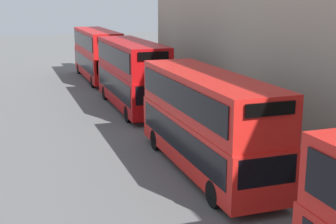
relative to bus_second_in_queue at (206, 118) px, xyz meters
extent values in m
cube|color=red|center=(0.00, 0.01, -0.97)|extent=(2.55, 10.11, 2.03)
cube|color=red|center=(0.00, 0.01, 0.97)|extent=(2.50, 9.91, 1.84)
cube|color=black|center=(0.00, 0.01, -0.72)|extent=(2.59, 9.30, 1.14)
cube|color=black|center=(0.00, 0.01, 1.06)|extent=(2.59, 9.30, 1.11)
cube|color=black|center=(0.00, -5.02, -0.56)|extent=(2.17, 0.06, 1.02)
cube|color=black|center=(0.00, -5.02, 1.52)|extent=(1.78, 0.06, 0.44)
cylinder|color=black|center=(-1.12, -3.45, -1.83)|extent=(0.30, 1.00, 1.00)
cylinder|color=black|center=(1.13, -3.45, -1.83)|extent=(0.30, 1.00, 1.00)
cylinder|color=black|center=(-1.12, 3.46, -1.83)|extent=(0.30, 1.00, 1.00)
cylinder|color=black|center=(1.13, 3.46, -1.83)|extent=(0.30, 1.00, 1.00)
cube|color=#B20C0F|center=(0.00, 12.43, -0.87)|extent=(2.55, 10.04, 2.22)
cube|color=#B20C0F|center=(0.00, 12.43, 1.21)|extent=(2.50, 9.84, 1.95)
cube|color=black|center=(0.00, 12.43, -0.61)|extent=(2.59, 9.24, 1.24)
cube|color=black|center=(0.00, 12.43, 1.30)|extent=(2.59, 9.24, 1.17)
cube|color=black|center=(0.00, 7.44, -0.43)|extent=(2.17, 0.06, 1.11)
cube|color=black|center=(0.00, 7.44, 1.79)|extent=(1.78, 0.06, 0.47)
cylinder|color=black|center=(-1.12, 9.01, -1.83)|extent=(0.30, 1.00, 1.00)
cylinder|color=black|center=(1.13, 9.01, -1.83)|extent=(0.30, 1.00, 1.00)
cylinder|color=black|center=(-1.12, 15.85, -1.83)|extent=(0.30, 1.00, 1.00)
cylinder|color=black|center=(1.13, 15.85, -1.83)|extent=(0.30, 1.00, 1.00)
cube|color=red|center=(0.00, 24.72, -0.91)|extent=(2.55, 10.88, 2.14)
cube|color=red|center=(0.00, 24.72, 1.16)|extent=(2.50, 10.66, 2.00)
cube|color=black|center=(0.00, 24.72, -0.66)|extent=(2.59, 10.01, 1.20)
cube|color=black|center=(0.00, 24.72, 1.25)|extent=(2.59, 10.01, 1.20)
cube|color=black|center=(0.00, 19.31, -0.49)|extent=(2.17, 0.06, 1.07)
cube|color=black|center=(0.00, 19.31, 1.75)|extent=(1.78, 0.06, 0.48)
cylinder|color=black|center=(-1.12, 20.88, -1.83)|extent=(0.30, 1.00, 1.00)
cylinder|color=black|center=(1.13, 20.88, -1.83)|extent=(0.30, 1.00, 1.00)
cylinder|color=black|center=(-1.12, 28.56, -1.83)|extent=(0.30, 1.00, 1.00)
cylinder|color=black|center=(1.13, 28.56, -1.83)|extent=(0.30, 1.00, 1.00)
camera|label=1|loc=(-7.70, -17.49, 4.92)|focal=50.00mm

